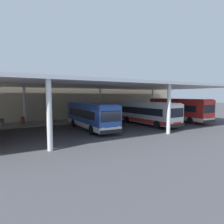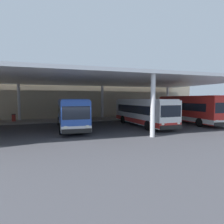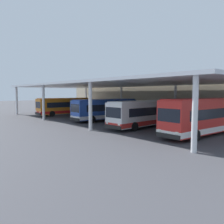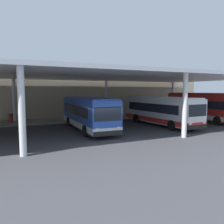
% 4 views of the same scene
% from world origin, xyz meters
% --- Properties ---
extents(ground_plane, '(200.00, 200.00, 0.00)m').
position_xyz_m(ground_plane, '(0.00, 0.00, 0.00)').
color(ground_plane, '#3D3D42').
extents(platform_kerb, '(42.00, 4.50, 0.18)m').
position_xyz_m(platform_kerb, '(0.00, 11.75, 0.09)').
color(platform_kerb, gray).
rests_on(platform_kerb, ground).
extents(station_building_facade, '(48.00, 1.60, 6.80)m').
position_xyz_m(station_building_facade, '(0.00, 15.00, 3.40)').
color(station_building_facade, '#C1B293').
rests_on(station_building_facade, ground).
extents(canopy_shelter, '(40.00, 17.00, 5.55)m').
position_xyz_m(canopy_shelter, '(0.00, 5.50, 5.31)').
color(canopy_shelter, silver).
rests_on(canopy_shelter, ground).
extents(bus_second_bay, '(2.89, 10.58, 3.17)m').
position_xyz_m(bus_second_bay, '(0.18, 4.39, 1.66)').
color(bus_second_bay, '#284CA8').
rests_on(bus_second_bay, ground).
extents(bus_middle_bay, '(3.08, 10.64, 3.17)m').
position_xyz_m(bus_middle_bay, '(8.47, 3.76, 1.66)').
color(bus_middle_bay, white).
rests_on(bus_middle_bay, ground).
extents(bus_far_bay, '(3.09, 11.44, 3.57)m').
position_xyz_m(bus_far_bay, '(15.70, 4.39, 1.84)').
color(bus_far_bay, red).
rests_on(bus_far_bay, ground).
extents(trash_bin, '(0.52, 0.52, 0.98)m').
position_xyz_m(trash_bin, '(-6.64, 11.84, 0.68)').
color(trash_bin, maroon).
rests_on(trash_bin, platform_kerb).
extents(banner_sign, '(0.70, 0.12, 3.20)m').
position_xyz_m(banner_sign, '(13.90, 10.94, 1.98)').
color(banner_sign, '#B2B2B7').
rests_on(banner_sign, platform_kerb).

